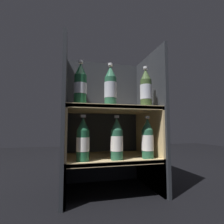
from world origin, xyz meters
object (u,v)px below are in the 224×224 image
(bottle_upper_front_1, at_px, (110,87))
(bottle_lower_front_0, at_px, (83,141))
(bottle_upper_front_2, at_px, (146,89))
(bottle_lower_front_2, at_px, (148,140))
(bottle_lower_front_1, at_px, (117,140))
(bottle_upper_front_0, at_px, (80,85))

(bottle_upper_front_1, height_order, bottle_lower_front_0, bottle_upper_front_1)
(bottle_upper_front_2, relative_size, bottle_lower_front_2, 1.00)
(bottle_lower_front_1, bearing_deg, bottle_lower_front_2, 0.00)
(bottle_lower_front_1, bearing_deg, bottle_lower_front_0, 180.00)
(bottle_upper_front_2, height_order, bottle_lower_front_2, bottle_upper_front_2)
(bottle_upper_front_0, height_order, bottle_upper_front_2, same)
(bottle_lower_front_1, distance_m, bottle_lower_front_2, 0.19)
(bottle_upper_front_0, xyz_separation_m, bottle_lower_front_0, (0.02, 0.00, -0.31))
(bottle_lower_front_1, bearing_deg, bottle_upper_front_2, 0.00)
(bottle_upper_front_2, distance_m, bottle_lower_front_2, 0.31)
(bottle_upper_front_0, xyz_separation_m, bottle_lower_front_2, (0.40, 0.00, -0.31))
(bottle_upper_front_2, height_order, bottle_lower_front_0, bottle_upper_front_2)
(bottle_lower_front_0, height_order, bottle_lower_front_2, same)
(bottle_upper_front_2, bearing_deg, bottle_lower_front_1, 180.00)
(bottle_upper_front_2, bearing_deg, bottle_lower_front_0, 180.00)
(bottle_upper_front_1, height_order, bottle_lower_front_2, bottle_upper_front_1)
(bottle_upper_front_2, relative_size, bottle_lower_front_1, 1.00)
(bottle_upper_front_0, relative_size, bottle_upper_front_2, 1.00)
(bottle_upper_front_0, relative_size, bottle_upper_front_1, 1.00)
(bottle_upper_front_0, bearing_deg, bottle_upper_front_2, 0.00)
(bottle_lower_front_0, bearing_deg, bottle_upper_front_1, 0.00)
(bottle_upper_front_0, xyz_separation_m, bottle_lower_front_1, (0.21, 0.00, -0.31))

